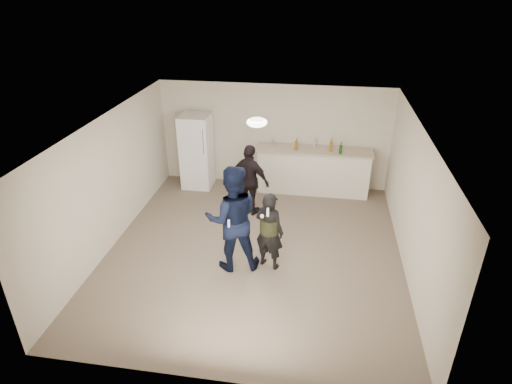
# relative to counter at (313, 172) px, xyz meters

# --- Properties ---
(floor) EXTENTS (6.00, 6.00, 0.00)m
(floor) POSITION_rel_counter_xyz_m (-0.99, -2.67, -0.53)
(floor) COLOR #6B5B4C
(floor) RESTS_ON ground
(ceiling) EXTENTS (6.00, 6.00, 0.00)m
(ceiling) POSITION_rel_counter_xyz_m (-0.99, -2.67, 1.98)
(ceiling) COLOR silver
(ceiling) RESTS_ON wall_back
(wall_back) EXTENTS (6.00, 0.00, 6.00)m
(wall_back) POSITION_rel_counter_xyz_m (-0.99, 0.33, 0.72)
(wall_back) COLOR beige
(wall_back) RESTS_ON floor
(wall_front) EXTENTS (6.00, 0.00, 6.00)m
(wall_front) POSITION_rel_counter_xyz_m (-0.99, -5.67, 0.72)
(wall_front) COLOR beige
(wall_front) RESTS_ON floor
(wall_left) EXTENTS (0.00, 6.00, 6.00)m
(wall_left) POSITION_rel_counter_xyz_m (-3.74, -2.67, 0.72)
(wall_left) COLOR beige
(wall_left) RESTS_ON floor
(wall_right) EXTENTS (0.00, 6.00, 6.00)m
(wall_right) POSITION_rel_counter_xyz_m (1.76, -2.67, 0.72)
(wall_right) COLOR beige
(wall_right) RESTS_ON floor
(counter) EXTENTS (2.60, 0.56, 1.05)m
(counter) POSITION_rel_counter_xyz_m (0.00, 0.00, 0.00)
(counter) COLOR white
(counter) RESTS_ON floor
(counter_top) EXTENTS (2.68, 0.64, 0.04)m
(counter_top) POSITION_rel_counter_xyz_m (0.00, 0.00, 0.55)
(counter_top) COLOR #C4AE98
(counter_top) RESTS_ON counter
(fridge) EXTENTS (0.70, 0.70, 1.80)m
(fridge) POSITION_rel_counter_xyz_m (-2.82, -0.07, 0.38)
(fridge) COLOR white
(fridge) RESTS_ON floor
(fridge_handle) EXTENTS (0.02, 0.02, 0.60)m
(fridge_handle) POSITION_rel_counter_xyz_m (-2.54, -0.44, 0.78)
(fridge_handle) COLOR silver
(fridge_handle) RESTS_ON fridge
(ceiling_dome) EXTENTS (0.36, 0.36, 0.16)m
(ceiling_dome) POSITION_rel_counter_xyz_m (-0.99, -2.37, 1.93)
(ceiling_dome) COLOR white
(ceiling_dome) RESTS_ON ceiling
(shaker) EXTENTS (0.08, 0.08, 0.17)m
(shaker) POSITION_rel_counter_xyz_m (-1.00, 0.07, 0.65)
(shaker) COLOR silver
(shaker) RESTS_ON counter_top
(man) EXTENTS (1.11, 0.96, 1.96)m
(man) POSITION_rel_counter_xyz_m (-1.29, -3.19, 0.45)
(man) COLOR #0E193B
(man) RESTS_ON floor
(woman) EXTENTS (0.63, 0.52, 1.47)m
(woman) POSITION_rel_counter_xyz_m (-0.66, -3.10, 0.21)
(woman) COLOR black
(woman) RESTS_ON floor
(camo_shorts) EXTENTS (0.34, 0.34, 0.28)m
(camo_shorts) POSITION_rel_counter_xyz_m (-0.66, -3.10, 0.32)
(camo_shorts) COLOR #2B3317
(camo_shorts) RESTS_ON woman
(spectator) EXTENTS (1.01, 0.74, 1.58)m
(spectator) POSITION_rel_counter_xyz_m (-1.31, -1.26, 0.27)
(spectator) COLOR black
(spectator) RESTS_ON floor
(remote_man) EXTENTS (0.04, 0.04, 0.15)m
(remote_man) POSITION_rel_counter_xyz_m (-1.29, -3.47, 0.53)
(remote_man) COLOR white
(remote_man) RESTS_ON man
(nunchuk_man) EXTENTS (0.07, 0.07, 0.07)m
(nunchuk_man) POSITION_rel_counter_xyz_m (-1.17, -3.44, 0.45)
(nunchuk_man) COLOR silver
(nunchuk_man) RESTS_ON man
(remote_woman) EXTENTS (0.04, 0.04, 0.15)m
(remote_woman) POSITION_rel_counter_xyz_m (-0.66, -3.35, 0.72)
(remote_woman) COLOR white
(remote_woman) RESTS_ON woman
(nunchuk_woman) EXTENTS (0.07, 0.07, 0.07)m
(nunchuk_woman) POSITION_rel_counter_xyz_m (-0.76, -3.32, 0.62)
(nunchuk_woman) COLOR white
(nunchuk_woman) RESTS_ON woman
(bottle_cluster) EXTENTS (1.08, 0.41, 0.23)m
(bottle_cluster) POSITION_rel_counter_xyz_m (0.13, -0.05, 0.67)
(bottle_cluster) COLOR #926015
(bottle_cluster) RESTS_ON counter_top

